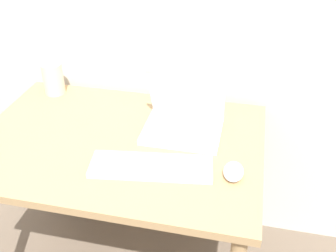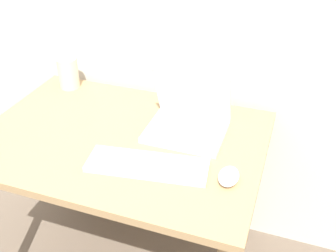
# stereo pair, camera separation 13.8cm
# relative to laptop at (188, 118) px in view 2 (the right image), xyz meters

# --- Properties ---
(desk) EXTENTS (1.08, 0.75, 0.76)m
(desk) POSITION_rel_laptop_xyz_m (-0.23, -0.13, -0.15)
(desk) COLOR tan
(desk) RESTS_ON ground_plane
(laptop) EXTENTS (0.30, 0.25, 0.25)m
(laptop) POSITION_rel_laptop_xyz_m (0.00, 0.00, 0.00)
(laptop) COLOR white
(laptop) RESTS_ON desk
(keyboard) EXTENTS (0.43, 0.19, 0.02)m
(keyboard) POSITION_rel_laptop_xyz_m (-0.06, -0.27, -0.04)
(keyboard) COLOR silver
(keyboard) RESTS_ON desk
(mouse) EXTENTS (0.07, 0.10, 0.03)m
(mouse) POSITION_rel_laptop_xyz_m (0.21, -0.24, -0.04)
(mouse) COLOR white
(mouse) RESTS_ON desk
(vase) EXTENTS (0.09, 0.09, 0.20)m
(vase) POSITION_rel_laptop_xyz_m (-0.63, 0.17, 0.05)
(vase) COLOR beige
(vase) RESTS_ON desk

